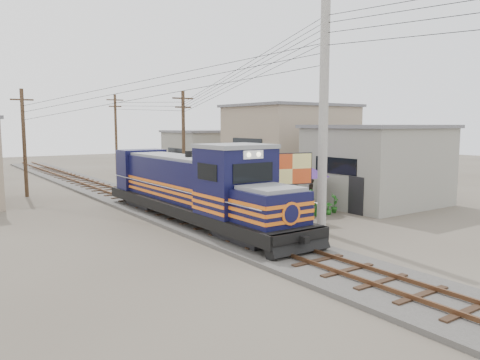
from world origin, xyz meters
TOP-DOWN VIEW (x-y plane):
  - ground at (0.00, 0.00)m, footprint 120.00×120.00m
  - ballast at (0.00, 10.00)m, footprint 3.60×70.00m
  - track at (0.00, 10.00)m, footprint 1.15×70.00m
  - locomotive at (0.00, 4.49)m, footprint 2.79×15.16m
  - utility_pole_main at (3.50, -0.50)m, footprint 0.40×0.40m
  - wooden_pole_mid at (4.50, 14.00)m, footprint 1.60×0.24m
  - wooden_pole_far at (4.80, 28.00)m, footprint 1.60×0.24m
  - wooden_pole_left at (-5.00, 18.00)m, footprint 1.60×0.24m
  - power_lines at (-0.14, 8.49)m, footprint 9.65×19.00m
  - shophouse_front at (11.50, 3.00)m, footprint 7.35×6.30m
  - shophouse_mid at (12.50, 12.00)m, footprint 8.40×7.35m
  - shophouse_back at (11.00, 22.00)m, footprint 6.30×6.30m
  - billboard at (4.26, 2.35)m, footprint 2.12×0.67m
  - market_umbrella at (6.51, 3.53)m, footprint 2.41×2.41m
  - vendor at (7.48, 4.41)m, footprint 0.70×0.56m
  - plant_nursery at (5.78, 3.47)m, footprint 3.38×3.14m

SIDE VIEW (x-z plane):
  - ground at x=0.00m, z-range 0.00..0.00m
  - ballast at x=0.00m, z-range 0.00..0.16m
  - track at x=0.00m, z-range 0.20..0.32m
  - plant_nursery at x=5.78m, z-range -0.09..1.00m
  - vendor at x=7.48m, z-range 0.00..1.67m
  - locomotive at x=0.00m, z-range -0.22..3.54m
  - shophouse_back at x=11.00m, z-range 0.01..4.21m
  - market_umbrella at x=6.51m, z-range 0.94..3.42m
  - shophouse_front at x=11.50m, z-range 0.01..4.71m
  - billboard at x=4.26m, z-range 0.79..4.13m
  - shophouse_mid at x=12.50m, z-range 0.01..6.21m
  - wooden_pole_mid at x=4.50m, z-range 0.18..7.18m
  - wooden_pole_left at x=-5.00m, z-range 0.18..7.18m
  - wooden_pole_far at x=4.80m, z-range 0.18..7.68m
  - utility_pole_main at x=3.50m, z-range 0.00..10.00m
  - power_lines at x=-0.14m, z-range 5.91..9.21m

